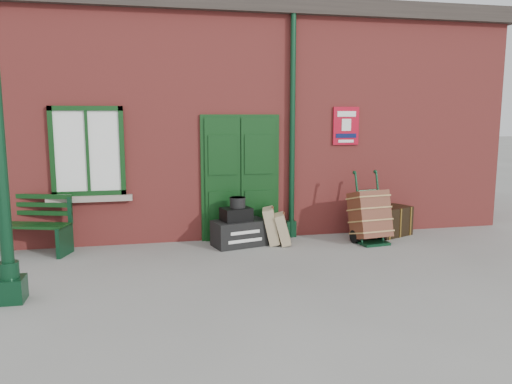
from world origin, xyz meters
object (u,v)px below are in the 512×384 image
object	(u,v)px
houdini_trunk	(239,233)
porter_trolley	(370,216)
dark_trunk	(390,221)
bench	(21,223)

from	to	relation	value
houdini_trunk	porter_trolley	bearing A→B (deg)	-21.10
houdini_trunk	porter_trolley	xyz separation A→B (m)	(2.30, -0.27, 0.26)
houdini_trunk	dark_trunk	world-z (taller)	dark_trunk
bench	houdini_trunk	size ratio (longest dim) A/B	1.88
porter_trolley	bench	bearing A→B (deg)	167.04
porter_trolley	dark_trunk	bearing A→B (deg)	27.42
bench	dark_trunk	bearing A→B (deg)	16.75
porter_trolley	dark_trunk	size ratio (longest dim) A/B	1.65
bench	houdini_trunk	distance (m)	3.60
bench	porter_trolley	size ratio (longest dim) A/B	1.35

